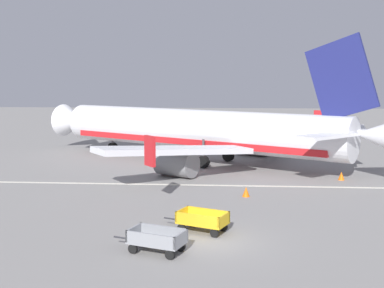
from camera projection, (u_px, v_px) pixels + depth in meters
The scene contains 7 objects.
ground_plane at pixel (211, 241), 24.07m from camera, with size 220.00×220.00×0.00m, color gray.
apron_stripe at pixel (217, 185), 36.57m from camera, with size 120.00×0.36×0.01m, color silver.
airplane at pixel (203, 131), 45.84m from camera, with size 34.23×28.50×11.34m.
baggage_cart_nearest at pixel (157, 240), 22.40m from camera, with size 3.59×2.15×1.07m.
baggage_cart_second_in_row at pixel (202, 220), 25.45m from camera, with size 3.56×2.26×1.07m.
traffic_cone_near_plane at pixel (341, 176), 38.47m from camera, with size 0.50×0.50×0.65m, color orange.
traffic_cone_mid_apron at pixel (246, 192), 33.06m from camera, with size 0.51×0.51×0.67m, color orange.
Camera 1 is at (0.74, -23.24, 7.88)m, focal length 46.03 mm.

